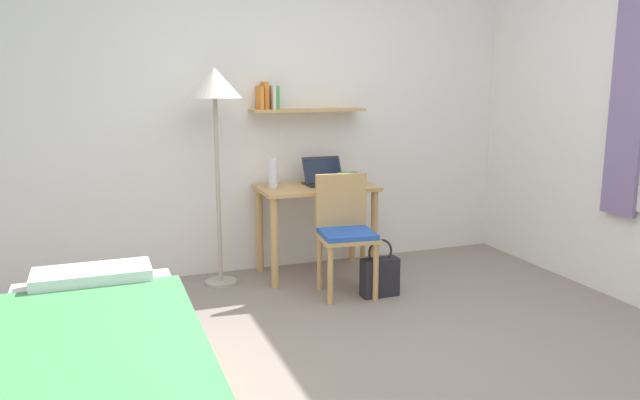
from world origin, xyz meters
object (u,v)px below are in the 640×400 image
Objects in this scene: bed at (98,390)px; book_stack at (349,179)px; desk at (316,204)px; desk_chair at (345,229)px; laptop at (324,177)px; water_bottle at (273,173)px; handbag at (380,276)px; standing_lamp at (215,95)px.

bed is 2.72m from book_stack.
bed is 2.25× the size of desk.
bed is 2.38× the size of desk_chair.
laptop is (0.04, 0.54, 0.29)m from desk_chair.
water_bottle is (-0.34, 0.03, 0.26)m from desk.
bed is at bearing -125.13° from water_bottle.
book_stack is at bearing -3.60° from desk.
desk_chair is at bearing -94.46° from laptop.
desk is 3.67× the size of book_stack.
handbag is at bearing -92.20° from book_stack.
laptop is at bearing 3.72° from water_bottle.
desk_chair is (0.04, -0.49, -0.09)m from desk.
desk_chair reaches higher than bed.
desk_chair is at bearing -53.15° from water_bottle.
desk_chair reaches higher than handbag.
water_bottle is 0.92× the size of book_stack.
laptop reaches higher than desk_chair.
desk_chair reaches higher than book_stack.
standing_lamp is 6.55× the size of book_stack.
desk is (1.67, 1.86, 0.33)m from bed.
desk is 0.50m from desk_chair.
bed is 2.27m from handbag.
bed is 8.26× the size of book_stack.
water_bottle reaches higher than handbag.
handbag is at bearing -37.82° from desk_chair.
desk_chair reaches higher than desk.
desk_chair is 0.59m from book_stack.
handbag is (1.02, -0.66, -1.27)m from standing_lamp.
water_bottle is at bearing 54.87° from bed.
water_bottle is at bearing 126.85° from desk_chair.
laptop reaches higher than book_stack.
desk is at bearing -1.22° from standing_lamp.
bed reaches higher than handbag.
bed is 8.95× the size of water_bottle.
desk_chair is (1.71, 1.37, 0.24)m from bed.
book_stack reaches higher than bed.
standing_lamp reaches higher than desk.
book_stack is (1.04, -0.03, -0.67)m from standing_lamp.
handbag is (-0.02, -0.63, -0.61)m from book_stack.
standing_lamp is at bearing 178.16° from book_stack.
desk_chair is 0.73m from water_bottle.
water_bottle is at bearing 131.25° from handbag.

